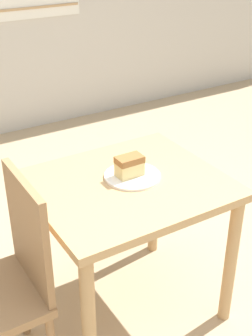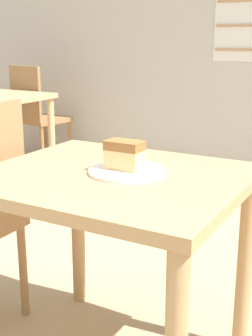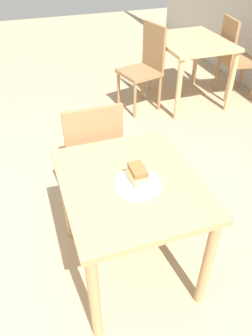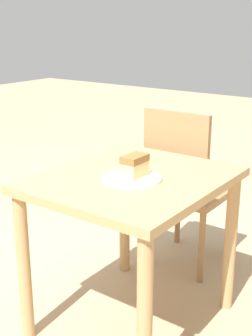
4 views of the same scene
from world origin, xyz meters
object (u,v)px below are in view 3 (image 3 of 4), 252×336
Objects in this scene: chair_near_window at (92,155)px; chair_far_corner at (145,65)px; cake_slice at (138,174)px; dining_table_far at (191,50)px; plate at (137,184)px; dining_table_near at (130,198)px; chair_far_opposite at (234,56)px.

chair_far_corner is at bearing -123.43° from chair_near_window.
dining_table_far is at bearing 145.77° from cake_slice.
plate is (2.21, -0.91, 0.25)m from chair_far_corner.
chair_far_corner is 7.79× the size of cake_slice.
plate reaches higher than dining_table_far.
cake_slice reaches higher than dining_table_near.
chair_far_corner is 3.68× the size of plate.
plate is at bearing 98.57° from chair_near_window.
cake_slice reaches higher than dining_table_far.
chair_far_corner is 1.00× the size of chair_far_opposite.
cake_slice is at bearing -34.23° from dining_table_far.
dining_table_far is 0.60m from chair_far_corner.
dining_table_near is 2.65m from dining_table_far.
chair_far_corner is at bearing 156.52° from dining_table_near.
plate is at bearing -19.20° from cake_slice.
dining_table_far is 0.99× the size of chair_far_opposite.
chair_far_corner is at bearing 157.48° from cake_slice.
dining_table_near is at bearing -133.53° from cake_slice.
dining_table_near is 0.90× the size of chair_near_window.
cake_slice is (-0.01, 0.00, 0.05)m from plate.
plate is (0.04, 0.03, 0.13)m from dining_table_near.
dining_table_near is 0.90× the size of chair_far_corner.
plate is at bearing 31.42° from dining_table_near.
chair_near_window reaches higher than dining_table_far.
cake_slice reaches higher than plate.
chair_far_corner is (-1.54, 1.02, 0.00)m from chair_near_window.
dining_table_far is at bearing 145.85° from plate.
dining_table_far is 7.70× the size of cake_slice.
chair_near_window reaches higher than dining_table_near.
plate is 0.06m from cake_slice.
dining_table_far is 3.64× the size of plate.
dining_table_near is 0.19m from cake_slice.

